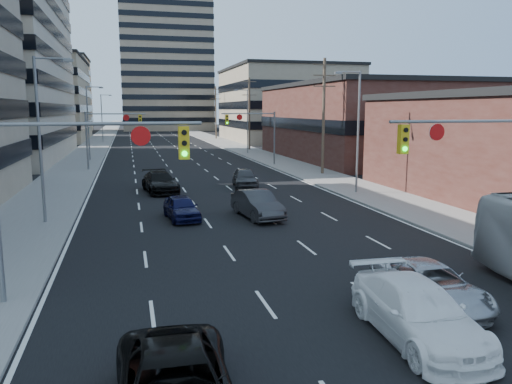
{
  "coord_description": "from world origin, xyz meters",
  "views": [
    {
      "loc": [
        -5.91,
        -8.8,
        6.26
      ],
      "look_at": [
        0.15,
        14.86,
        2.2
      ],
      "focal_mm": 35.0,
      "sensor_mm": 36.0,
      "label": 1
    }
  ],
  "objects": [
    {
      "name": "sedan_blue",
      "position": [
        -3.1,
        19.4,
        0.69
      ],
      "size": [
        2.05,
        4.21,
        1.39
      ],
      "primitive_type": "imported",
      "rotation": [
        0.0,
        0.0,
        0.11
      ],
      "color": "black",
      "rests_on": "ground"
    },
    {
      "name": "silver_suv",
      "position": [
        3.33,
        4.65,
        0.67
      ],
      "size": [
        2.26,
        4.83,
        1.33
      ],
      "primitive_type": "imported",
      "rotation": [
        0.0,
        0.0,
        -0.01
      ],
      "color": "#B3B4B8",
      "rests_on": "ground"
    },
    {
      "name": "bg_block_left",
      "position": [
        -28.0,
        140.0,
        10.0
      ],
      "size": [
        24.0,
        24.0,
        20.0
      ],
      "primitive_type": "cube",
      "color": "#ADA089",
      "rests_on": "ground"
    },
    {
      "name": "sidewalk_left",
      "position": [
        -11.5,
        130.0,
        0.07
      ],
      "size": [
        5.0,
        300.0,
        0.15
      ],
      "primitive_type": "cube",
      "color": "slate",
      "rests_on": "ground"
    },
    {
      "name": "road_surface",
      "position": [
        0.0,
        130.0,
        0.01
      ],
      "size": [
        18.0,
        300.0,
        0.02
      ],
      "primitive_type": "cube",
      "color": "black",
      "rests_on": "ground"
    },
    {
      "name": "sidewalk_right",
      "position": [
        11.5,
        130.0,
        0.07
      ],
      "size": [
        5.0,
        300.0,
        0.15
      ],
      "primitive_type": "cube",
      "color": "slate",
      "rests_on": "ground"
    },
    {
      "name": "sedan_grey_right",
      "position": [
        3.13,
        30.08,
        0.78
      ],
      "size": [
        2.41,
        4.79,
        1.57
      ],
      "primitive_type": "imported",
      "rotation": [
        0.0,
        0.0,
        -0.13
      ],
      "color": "#353538",
      "rests_on": "ground"
    },
    {
      "name": "streetlight_right_far",
      "position": [
        10.34,
        60.0,
        5.05
      ],
      "size": [
        2.03,
        0.22,
        9.0
      ],
      "color": "slate",
      "rests_on": "ground"
    },
    {
      "name": "utility_pole_midblock",
      "position": [
        12.2,
        66.0,
        5.78
      ],
      "size": [
        2.2,
        0.28,
        11.0
      ],
      "color": "#4C3D2D",
      "rests_on": "ground"
    },
    {
      "name": "sedan_black_far",
      "position": [
        -3.68,
        29.39,
        0.78
      ],
      "size": [
        2.86,
        5.62,
        1.56
      ],
      "primitive_type": "imported",
      "rotation": [
        0.0,
        0.0,
        0.13
      ],
      "color": "black",
      "rests_on": "ground"
    },
    {
      "name": "streetlight_left_far",
      "position": [
        -10.34,
        90.0,
        5.05
      ],
      "size": [
        2.03,
        0.22,
        9.0
      ],
      "color": "slate",
      "rests_on": "ground"
    },
    {
      "name": "bg_block_right",
      "position": [
        32.0,
        130.0,
        6.0
      ],
      "size": [
        22.0,
        22.0,
        12.0
      ],
      "primitive_type": "cube",
      "color": "gray",
      "rests_on": "ground"
    },
    {
      "name": "signal_far_right",
      "position": [
        7.68,
        45.0,
        4.3
      ],
      "size": [
        6.09,
        0.33,
        6.0
      ],
      "color": "slate",
      "rests_on": "ground"
    },
    {
      "name": "streetlight_left_near",
      "position": [
        -10.34,
        20.0,
        5.05
      ],
      "size": [
        2.03,
        0.22,
        9.0
      ],
      "color": "slate",
      "rests_on": "ground"
    },
    {
      "name": "signal_near_right",
      "position": [
        7.45,
        8.0,
        4.33
      ],
      "size": [
        6.59,
        0.33,
        6.0
      ],
      "color": "slate",
      "rests_on": "ground"
    },
    {
      "name": "utility_pole_distant",
      "position": [
        12.2,
        96.0,
        5.78
      ],
      "size": [
        2.2,
        0.28,
        11.0
      ],
      "color": "#4C3D2D",
      "rests_on": "ground"
    },
    {
      "name": "utility_pole_block",
      "position": [
        12.2,
        36.0,
        5.78
      ],
      "size": [
        2.2,
        0.28,
        11.0
      ],
      "color": "#4C3D2D",
      "rests_on": "ground"
    },
    {
      "name": "apartment_tower",
      "position": [
        6.0,
        150.0,
        29.0
      ],
      "size": [
        26.0,
        26.0,
        58.0
      ],
      "primitive_type": "cube",
      "color": "gray",
      "rests_on": "ground"
    },
    {
      "name": "sedan_grey_center",
      "position": [
        1.23,
        18.8,
        0.79
      ],
      "size": [
        2.28,
        4.98,
        1.58
      ],
      "primitive_type": "imported",
      "rotation": [
        0.0,
        0.0,
        0.13
      ],
      "color": "#2C2C2E",
      "rests_on": "ground"
    },
    {
      "name": "signal_far_left",
      "position": [
        -7.68,
        45.0,
        4.3
      ],
      "size": [
        6.09,
        0.33,
        6.0
      ],
      "color": "slate",
      "rests_on": "ground"
    },
    {
      "name": "signal_near_left",
      "position": [
        -7.45,
        8.0,
        4.33
      ],
      "size": [
        6.59,
        0.33,
        6.0
      ],
      "color": "slate",
      "rests_on": "ground"
    },
    {
      "name": "storefront_right_mid",
      "position": [
        24.0,
        50.0,
        4.5
      ],
      "size": [
        20.0,
        30.0,
        9.0
      ],
      "primitive_type": "cube",
      "color": "#472119",
      "rests_on": "ground"
    },
    {
      "name": "office_left_far",
      "position": [
        -24.0,
        100.0,
        8.0
      ],
      "size": [
        20.0,
        30.0,
        16.0
      ],
      "primitive_type": "cube",
      "color": "gray",
      "rests_on": "ground"
    },
    {
      "name": "streetlight_left_mid",
      "position": [
        -10.34,
        55.0,
        5.05
      ],
      "size": [
        2.03,
        0.22,
        9.0
      ],
      "color": "slate",
      "rests_on": "ground"
    },
    {
      "name": "office_right_far",
      "position": [
        25.0,
        88.0,
        7.0
      ],
      "size": [
        22.0,
        28.0,
        14.0
      ],
      "primitive_type": "cube",
      "color": "gray",
      "rests_on": "ground"
    },
    {
      "name": "white_van",
      "position": [
        1.6,
        2.65,
        0.78
      ],
      "size": [
        2.39,
        5.43,
        1.55
      ],
      "primitive_type": "imported",
      "rotation": [
        0.0,
        0.0,
        -0.04
      ],
      "color": "white",
      "rests_on": "ground"
    },
    {
      "name": "streetlight_right_near",
      "position": [
        10.34,
        25.0,
        5.05
      ],
      "size": [
        2.03,
        0.22,
        9.0
      ],
      "color": "slate",
      "rests_on": "ground"
    }
  ]
}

